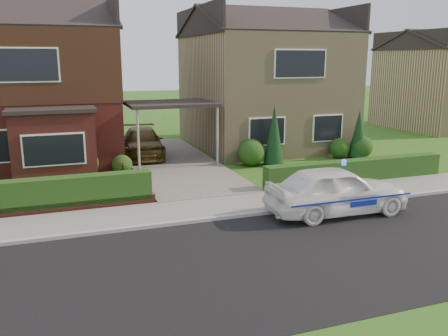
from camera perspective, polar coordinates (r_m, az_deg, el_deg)
name	(u,v)px	position (r m, az deg, el deg)	size (l,w,h in m)	color
ground	(281,258)	(11.58, 6.87, -10.69)	(120.00, 120.00, 0.00)	#275516
road	(281,258)	(11.58, 6.87, -10.69)	(60.00, 6.00, 0.02)	black
kerb	(235,216)	(14.16, 1.34, -5.83)	(60.00, 0.16, 0.12)	#9E9993
sidewalk	(223,206)	(15.10, -0.10, -4.65)	(60.00, 2.00, 0.10)	slate
driveway	(172,162)	(21.50, -6.30, 0.68)	(3.80, 12.00, 0.12)	#666059
house_left	(29,77)	(23.38, -22.43, 10.07)	(7.50, 9.53, 7.25)	maroon
house_right	(263,77)	(25.75, 4.74, 10.85)	(7.50, 8.06, 7.25)	tan
carport_link	(171,105)	(21.05, -6.45, 7.57)	(3.80, 3.00, 2.77)	black
dwarf_wall	(28,211)	(15.43, -22.52, -4.78)	(7.70, 0.25, 0.36)	maroon
hedge_left	(29,215)	(15.63, -22.44, -5.25)	(7.50, 0.55, 0.90)	#133912
hedge_right	(355,183)	(18.80, 15.46, -1.71)	(7.50, 0.55, 0.80)	#133912
shrub_left_mid	(81,164)	(19.18, -16.82, 0.51)	(1.32, 1.32, 1.32)	#133912
shrub_left_near	(122,165)	(19.66, -12.17, 0.36)	(0.84, 0.84, 0.84)	#133912
shrub_right_near	(251,152)	(20.88, 3.28, 1.88)	(1.20, 1.20, 1.20)	#133912
shrub_right_mid	(340,148)	(23.15, 13.73, 2.34)	(0.96, 0.96, 0.96)	#133912
shrub_right_far	(361,147)	(23.46, 16.18, 2.48)	(1.08, 1.08, 1.08)	#133912
conifer_a	(274,136)	(20.98, 6.04, 3.83)	(0.90, 0.90, 2.60)	black
conifer_b	(358,135)	(23.25, 15.87, 3.81)	(0.90, 0.90, 2.20)	black
neighbour_right	(443,89)	(35.61, 24.81, 8.61)	(6.50, 7.00, 5.20)	tan
police_car	(336,190)	(14.74, 13.36, -2.65)	(4.00, 4.40, 1.65)	white
driveway_car	(143,142)	(22.74, -9.77, 3.06)	(1.80, 4.44, 1.29)	brown
potted_plant_c	(123,171)	(18.66, -12.04, -0.37)	(0.45, 0.45, 0.80)	gray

